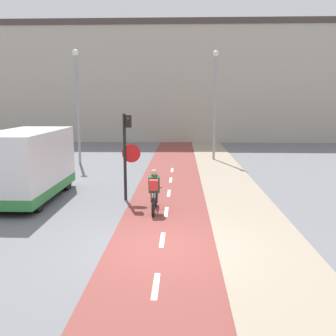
# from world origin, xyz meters

# --- Properties ---
(ground_plane) EXTENTS (120.00, 120.00, 0.00)m
(ground_plane) POSITION_xyz_m (0.00, 0.00, 0.00)
(ground_plane) COLOR slate
(bike_lane) EXTENTS (2.75, 60.00, 0.02)m
(bike_lane) POSITION_xyz_m (0.00, 0.00, 0.01)
(bike_lane) COLOR brown
(bike_lane) RESTS_ON ground_plane
(sidewalk_strip) EXTENTS (2.40, 60.00, 0.05)m
(sidewalk_strip) POSITION_xyz_m (2.57, 0.00, 0.03)
(sidewalk_strip) COLOR gray
(sidewalk_strip) RESTS_ON ground_plane
(building_row_background) EXTENTS (60.00, 5.20, 10.38)m
(building_row_background) POSITION_xyz_m (0.00, 26.27, 5.20)
(building_row_background) COLOR #B2A899
(building_row_background) RESTS_ON ground_plane
(traffic_light_pole) EXTENTS (0.67, 0.25, 3.17)m
(traffic_light_pole) POSITION_xyz_m (-1.48, 4.52, 1.96)
(traffic_light_pole) COLOR black
(traffic_light_pole) RESTS_ON ground_plane
(street_lamp_far) EXTENTS (0.36, 0.36, 6.44)m
(street_lamp_far) POSITION_xyz_m (-5.46, 12.59, 3.97)
(street_lamp_far) COLOR gray
(street_lamp_far) RESTS_ON ground_plane
(street_lamp_sidewalk) EXTENTS (0.36, 0.36, 6.54)m
(street_lamp_sidewalk) POSITION_xyz_m (2.48, 14.12, 4.02)
(street_lamp_sidewalk) COLOR gray
(street_lamp_sidewalk) RESTS_ON ground_plane
(cyclist_near) EXTENTS (0.46, 1.68, 1.44)m
(cyclist_near) POSITION_xyz_m (-0.39, 3.03, 0.70)
(cyclist_near) COLOR black
(cyclist_near) RESTS_ON ground_plane
(van) EXTENTS (2.13, 4.76, 2.55)m
(van) POSITION_xyz_m (-5.17, 4.47, 1.26)
(van) COLOR silver
(van) RESTS_ON ground_plane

